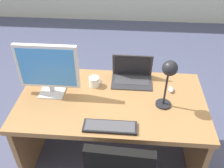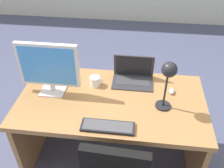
{
  "view_description": "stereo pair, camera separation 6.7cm",
  "coord_description": "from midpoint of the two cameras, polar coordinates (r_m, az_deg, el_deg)",
  "views": [
    {
      "loc": [
        0.12,
        -1.52,
        2.05
      ],
      "look_at": [
        0.0,
        0.04,
        0.86
      ],
      "focal_mm": 40.17,
      "sensor_mm": 36.0,
      "label": 1
    },
    {
      "loc": [
        0.19,
        -1.52,
        2.05
      ],
      "look_at": [
        0.0,
        0.04,
        0.86
      ],
      "focal_mm": 40.17,
      "sensor_mm": 36.0,
      "label": 2
    }
  ],
  "objects": [
    {
      "name": "coffee_mug",
      "position": [
        2.13,
        -4.91,
        0.54
      ],
      "size": [
        0.11,
        0.09,
        0.08
      ],
      "color": "white",
      "rests_on": "desk"
    },
    {
      "name": "mouse",
      "position": [
        2.13,
        12.41,
        -1.23
      ],
      "size": [
        0.04,
        0.08,
        0.03
      ],
      "color": "#B7BABF",
      "rests_on": "desk"
    },
    {
      "name": "desk_lamp",
      "position": [
        1.79,
        11.74,
        2.11
      ],
      "size": [
        0.12,
        0.14,
        0.42
      ],
      "color": "black",
      "rests_on": "desk"
    },
    {
      "name": "ground",
      "position": [
        3.65,
        1.29,
        3.1
      ],
      "size": [
        12.0,
        12.0,
        0.0
      ],
      "primitive_type": "plane",
      "color": "#474C6B"
    },
    {
      "name": "keyboard",
      "position": [
        1.78,
        -1.57,
        -9.71
      ],
      "size": [
        0.38,
        0.12,
        0.02
      ],
      "color": "black",
      "rests_on": "desk"
    },
    {
      "name": "monitor",
      "position": [
        1.99,
        -15.35,
        3.48
      ],
      "size": [
        0.48,
        0.16,
        0.45
      ],
      "color": "silver",
      "rests_on": "desk"
    },
    {
      "name": "laptop",
      "position": [
        2.2,
        3.71,
        2.67
      ],
      "size": [
        0.35,
        0.24,
        0.23
      ],
      "color": "#2D2D33",
      "rests_on": "desk"
    },
    {
      "name": "desk",
      "position": [
        2.18,
        -0.88,
        -6.76
      ],
      "size": [
        1.5,
        0.81,
        0.74
      ],
      "color": "#9E7042",
      "rests_on": "ground"
    }
  ]
}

